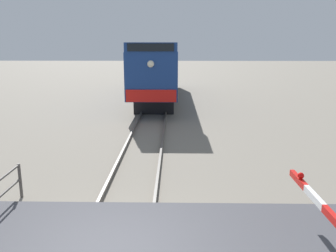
# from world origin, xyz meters

# --- Properties ---
(locomotive) EXTENTS (2.77, 16.47, 4.10)m
(locomotive) POSITION_xyz_m (0.00, 20.09, 2.16)
(locomotive) COLOR black
(locomotive) RESTS_ON ground_plane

